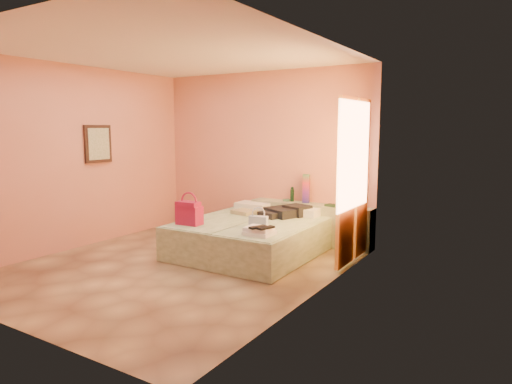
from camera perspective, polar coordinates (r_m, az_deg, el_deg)
ground at (r=6.30m, az=-9.82°, el=-9.19°), size 4.50×4.50×0.00m
room_walls at (r=6.33m, az=-5.38°, el=7.39°), size 4.02×4.51×2.81m
headboard_ledge at (r=7.42m, az=6.78°, el=-3.93°), size 2.05×0.30×0.65m
bed_left at (r=7.00m, az=-3.83°, el=-5.24°), size 0.93×2.01×0.50m
bed_right at (r=6.53m, az=2.64°, el=-6.20°), size 0.93×2.01×0.50m
water_bottle at (r=7.54m, az=4.54°, el=-0.32°), size 0.07×0.07×0.23m
rainbow_box at (r=7.40m, az=6.29°, el=0.42°), size 0.12×0.12×0.46m
small_dish at (r=7.58m, az=3.81°, el=-1.01°), size 0.15×0.15×0.03m
green_book at (r=7.14m, az=9.46°, el=-1.66°), size 0.21×0.18×0.03m
flower_vase at (r=7.03m, az=11.69°, el=-1.00°), size 0.20×0.20×0.24m
magenta_handbag at (r=6.49m, az=-8.34°, el=-2.61°), size 0.36×0.22×0.33m
khaki_garment at (r=7.24m, az=-1.46°, el=-2.52°), size 0.40×0.34×0.06m
clothes_pile at (r=7.02m, az=3.54°, el=-2.43°), size 0.66×0.66×0.16m
blue_handbag at (r=6.23m, az=0.30°, el=-3.77°), size 0.27×0.17×0.16m
towel_stack at (r=5.82m, az=0.45°, el=-4.91°), size 0.35×0.30×0.10m
sandal_pair at (r=5.74m, az=0.70°, el=-4.47°), size 0.25×0.29×0.02m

